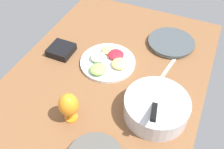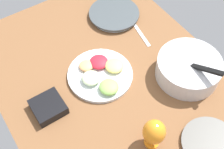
# 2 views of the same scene
# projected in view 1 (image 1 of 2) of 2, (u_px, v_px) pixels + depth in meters

# --- Properties ---
(ground_plane) EXTENTS (1.60, 1.04, 0.04)m
(ground_plane) POSITION_uv_depth(u_px,v_px,m) (103.00, 86.00, 1.37)
(ground_plane) COLOR brown
(dinner_plate_left) EXTENTS (0.29, 0.29, 0.03)m
(dinner_plate_left) POSITION_uv_depth(u_px,v_px,m) (171.00, 43.00, 1.56)
(dinner_plate_left) COLOR silver
(dinner_plate_left) RESTS_ON ground_plane
(mixing_bowl) EXTENTS (0.32, 0.31, 0.18)m
(mixing_bowl) POSITION_uv_depth(u_px,v_px,m) (156.00, 107.00, 1.18)
(mixing_bowl) COLOR silver
(mixing_bowl) RESTS_ON ground_plane
(fruit_platter) EXTENTS (0.32, 0.32, 0.06)m
(fruit_platter) POSITION_uv_depth(u_px,v_px,m) (108.00, 61.00, 1.44)
(fruit_platter) COLOR silver
(fruit_platter) RESTS_ON ground_plane
(hurricane_glass_orange) EXTENTS (0.09, 0.09, 0.16)m
(hurricane_glass_orange) POSITION_uv_depth(u_px,v_px,m) (69.00, 105.00, 1.13)
(hurricane_glass_orange) COLOR orange
(hurricane_glass_orange) RESTS_ON ground_plane
(square_bowl_black) EXTENTS (0.14, 0.14, 0.05)m
(square_bowl_black) POSITION_uv_depth(u_px,v_px,m) (61.00, 50.00, 1.50)
(square_bowl_black) COLOR black
(square_bowl_black) RESTS_ON ground_plane
(fork_by_left_plate) EXTENTS (0.18, 0.05, 0.01)m
(fork_by_left_plate) POSITION_uv_depth(u_px,v_px,m) (169.00, 67.00, 1.43)
(fork_by_left_plate) COLOR silver
(fork_by_left_plate) RESTS_ON ground_plane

